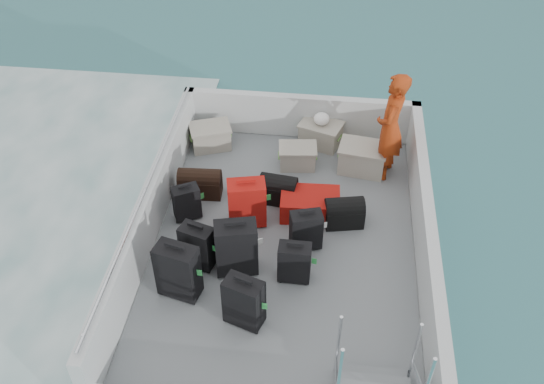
{
  "coord_description": "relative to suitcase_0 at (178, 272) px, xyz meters",
  "views": [
    {
      "loc": [
        0.48,
        -5.46,
        6.21
      ],
      "look_at": [
        -0.22,
        0.54,
        1.0
      ],
      "focal_mm": 40.0,
      "sensor_mm": 36.0,
      "label": 1
    }
  ],
  "objects": [
    {
      "name": "ground",
      "position": [
        1.13,
        0.96,
        -0.99
      ],
      "size": [
        160.0,
        160.0,
        0.0
      ],
      "primitive_type": "plane",
      "color": "#175252",
      "rests_on": "ground"
    },
    {
      "name": "ferry_hull",
      "position": [
        1.13,
        0.96,
        -0.69
      ],
      "size": [
        3.6,
        5.0,
        0.6
      ],
      "primitive_type": "cube",
      "color": "silver",
      "rests_on": "ground"
    },
    {
      "name": "deck",
      "position": [
        1.13,
        0.96,
        -0.38
      ],
      "size": [
        3.3,
        4.7,
        0.02
      ],
      "primitive_type": "cube",
      "color": "slate",
      "rests_on": "ferry_hull"
    },
    {
      "name": "deck_fittings",
      "position": [
        1.48,
        0.64,
        0.0
      ],
      "size": [
        3.6,
        5.0,
        0.9
      ],
      "color": "#B9BEBE",
      "rests_on": "deck"
    },
    {
      "name": "suitcase_0",
      "position": [
        0.0,
        0.0,
        0.0
      ],
      "size": [
        0.53,
        0.38,
        0.74
      ],
      "primitive_type": "cube",
      "rotation": [
        0.0,
        0.0,
        -0.25
      ],
      "color": "black",
      "rests_on": "deck"
    },
    {
      "name": "suitcase_1",
      "position": [
        0.12,
        0.48,
        -0.07
      ],
      "size": [
        0.45,
        0.34,
        0.6
      ],
      "primitive_type": "cube",
      "rotation": [
        0.0,
        0.0,
        -0.31
      ],
      "color": "black",
      "rests_on": "deck"
    },
    {
      "name": "suitcase_2",
      "position": [
        -0.2,
        1.29,
        -0.11
      ],
      "size": [
        0.4,
        0.35,
        0.51
      ],
      "primitive_type": "cube",
      "rotation": [
        0.0,
        0.0,
        0.49
      ],
      "color": "black",
      "rests_on": "deck"
    },
    {
      "name": "suitcase_3",
      "position": [
        0.81,
        -0.32,
        -0.04
      ],
      "size": [
        0.49,
        0.38,
        0.65
      ],
      "primitive_type": "cube",
      "rotation": [
        0.0,
        0.0,
        -0.33
      ],
      "color": "black",
      "rests_on": "deck"
    },
    {
      "name": "suitcase_4",
      "position": [
        0.6,
        0.44,
        -0.0
      ],
      "size": [
        0.55,
        0.4,
        0.73
      ],
      "primitive_type": "cube",
      "rotation": [
        0.0,
        0.0,
        0.23
      ],
      "color": "black",
      "rests_on": "deck"
    },
    {
      "name": "suitcase_5",
      "position": [
        0.61,
        1.28,
        -0.03
      ],
      "size": [
        0.54,
        0.39,
        0.67
      ],
      "primitive_type": "cube",
      "rotation": [
        0.0,
        0.0,
        0.22
      ],
      "color": "#B4180D",
      "rests_on": "deck"
    },
    {
      "name": "suitcase_6",
      "position": [
        1.31,
        0.38,
        -0.1
      ],
      "size": [
        0.39,
        0.23,
        0.54
      ],
      "primitive_type": "cube",
      "rotation": [
        0.0,
        0.0,
        -0.01
      ],
      "color": "black",
      "rests_on": "deck"
    },
    {
      "name": "suitcase_7",
      "position": [
        1.4,
        0.93,
        -0.09
      ],
      "size": [
        0.44,
        0.32,
        0.55
      ],
      "primitive_type": "cube",
      "rotation": [
        0.0,
        0.0,
        0.28
      ],
      "color": "black",
      "rests_on": "deck"
    },
    {
      "name": "suitcase_8",
      "position": [
        1.42,
        1.57,
        -0.21
      ],
      "size": [
        0.81,
        0.55,
        0.31
      ],
      "primitive_type": "cube",
      "rotation": [
        0.0,
        0.0,
        1.61
      ],
      "color": "#B4180D",
      "rests_on": "deck"
    },
    {
      "name": "duffel_0",
      "position": [
        -0.13,
        1.79,
        -0.21
      ],
      "size": [
        0.61,
        0.33,
        0.32
      ],
      "primitive_type": null,
      "rotation": [
        0.0,
        0.0,
        0.05
      ],
      "color": "black",
      "rests_on": "deck"
    },
    {
      "name": "duffel_1",
      "position": [
        0.96,
        1.78,
        -0.21
      ],
      "size": [
        0.54,
        0.36,
        0.32
      ],
      "primitive_type": null,
      "rotation": [
        0.0,
        0.0,
        -0.13
      ],
      "color": "black",
      "rests_on": "deck"
    },
    {
      "name": "duffel_2",
      "position": [
        1.88,
        1.42,
        -0.21
      ],
      "size": [
        0.55,
        0.4,
        0.32
      ],
      "primitive_type": null,
      "rotation": [
        0.0,
        0.0,
        0.21
      ],
      "color": "black",
      "rests_on": "deck"
    },
    {
      "name": "crate_0",
      "position": [
        -0.2,
        2.91,
        -0.2
      ],
      "size": [
        0.67,
        0.57,
        0.34
      ],
      "primitive_type": "cube",
      "rotation": [
        0.0,
        0.0,
        0.36
      ],
      "color": "#A8A193",
      "rests_on": "deck"
    },
    {
      "name": "crate_1",
      "position": [
        1.16,
        2.58,
        -0.21
      ],
      "size": [
        0.55,
        0.4,
        0.31
      ],
      "primitive_type": "cube",
      "rotation": [
        0.0,
        0.0,
        0.11
      ],
      "color": "#A8A193",
      "rests_on": "deck"
    },
    {
      "name": "crate_2",
      "position": [
        1.47,
        3.16,
        -0.19
      ],
      "size": [
        0.68,
        0.57,
        0.35
      ],
      "primitive_type": "cube",
      "rotation": [
        0.0,
        0.0,
        -0.33
      ],
      "color": "#A8A193",
      "rests_on": "deck"
    },
    {
      "name": "crate_3",
      "position": [
        2.11,
        2.6,
        -0.17
      ],
      "size": [
        0.71,
        0.54,
        0.39
      ],
      "primitive_type": "cube",
      "rotation": [
        0.0,
        0.0,
        -0.15
      ],
      "color": "#A8A193",
      "rests_on": "deck"
    },
    {
      "name": "yellow_bag",
      "position": [
        2.1,
        2.81,
        -0.26
      ],
      "size": [
        0.28,
        0.26,
        0.22
      ],
      "primitive_type": "ellipsoid",
      "color": "yellow",
      "rests_on": "deck"
    },
    {
      "name": "white_bag",
      "position": [
        1.47,
        3.16,
        0.07
      ],
      "size": [
        0.24,
        0.24,
        0.18
      ],
      "primitive_type": "ellipsoid",
      "color": "white",
      "rests_on": "crate_2"
    },
    {
      "name": "passenger",
      "position": [
        2.43,
        2.55,
        0.44
      ],
      "size": [
        0.52,
        0.67,
        1.63
      ],
      "primitive_type": "imported",
      "rotation": [
        0.0,
        0.0,
        -1.81
      ],
      "color": "#E84715",
      "rests_on": "deck"
    }
  ]
}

